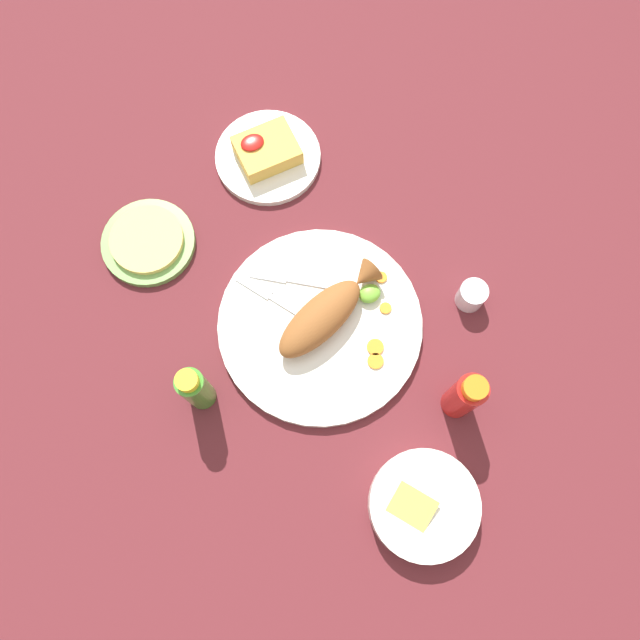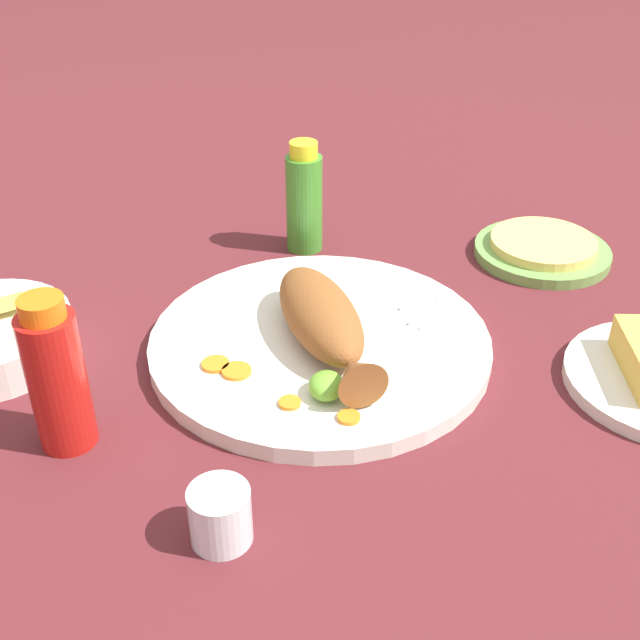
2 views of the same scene
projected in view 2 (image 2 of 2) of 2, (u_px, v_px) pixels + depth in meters
The scene contains 15 objects.
ground_plane at pixel (320, 350), 0.86m from camera, with size 4.00×4.00×0.00m, color #561E23.
main_plate at pixel (320, 343), 0.86m from camera, with size 0.36×0.36×0.02m, color silver.
fried_fish at pixel (324, 320), 0.82m from camera, with size 0.23×0.13×0.06m.
fork_near at pixel (389, 309), 0.89m from camera, with size 0.11×0.16×0.00m.
fork_far at pixel (409, 330), 0.86m from camera, with size 0.16×0.12×0.00m.
carrot_slice_near at pixel (215, 364), 0.80m from camera, with size 0.03×0.03×0.00m, color orange.
carrot_slice_mid at pixel (237, 371), 0.79m from camera, with size 0.03×0.03×0.00m, color orange.
carrot_slice_far at pixel (290, 403), 0.75m from camera, with size 0.02×0.02×0.00m, color orange.
carrot_slice_extra at pixel (349, 417), 0.73m from camera, with size 0.02×0.02×0.00m, color orange.
lime_wedge_main at pixel (327, 386), 0.76m from camera, with size 0.04×0.03×0.02m, color #6BB233.
hot_sauce_bottle_red at pixel (57, 377), 0.70m from camera, with size 0.05×0.05×0.15m.
hot_sauce_bottle_green at pixel (304, 200), 1.02m from camera, with size 0.05×0.05×0.15m.
salt_cup at pixel (220, 518), 0.63m from camera, with size 0.05×0.05×0.05m.
tortilla_plate at pixel (542, 252), 1.03m from camera, with size 0.17×0.17×0.01m, color #6B9E4C.
tortilla_stack at pixel (543, 243), 1.03m from camera, with size 0.13×0.13×0.01m, color #E0C666.
Camera 2 is at (-0.71, -0.02, 0.49)m, focal length 45.00 mm.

